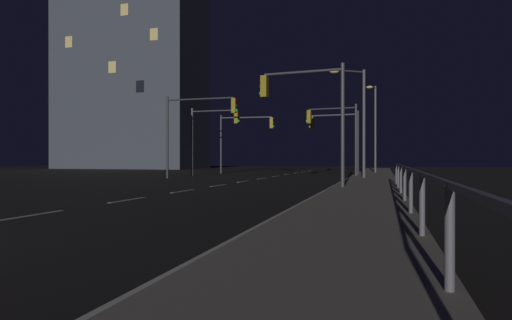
{
  "coord_description": "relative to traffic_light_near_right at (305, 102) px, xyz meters",
  "views": [
    {
      "loc": [
        7.88,
        -3.31,
        1.32
      ],
      "look_at": [
        -1.16,
        27.62,
        1.24
      ],
      "focal_mm": 30.75,
      "sensor_mm": 36.0,
      "label": 1
    }
  ],
  "objects": [
    {
      "name": "traffic_light_near_right",
      "position": [
        0.0,
        0.0,
        0.0
      ],
      "size": [
        3.8,
        0.55,
        5.19
      ],
      "color": "#38383D",
      "rests_on": "sidewalk_right"
    },
    {
      "name": "ground_plane",
      "position": [
        -4.59,
        2.09,
        -3.8
      ],
      "size": [
        112.0,
        112.0,
        0.0
      ],
      "primitive_type": "plane",
      "color": "black",
      "rests_on": "ground"
    },
    {
      "name": "lane_edge_line",
      "position": [
        0.94,
        7.09,
        -3.79
      ],
      "size": [
        0.14,
        53.0,
        0.01
      ],
      "color": "silver",
      "rests_on": "ground"
    },
    {
      "name": "traffic_light_far_right",
      "position": [
        -9.32,
        12.56,
        -0.09
      ],
      "size": [
        3.97,
        0.34,
        5.25
      ],
      "color": "#4C4C51",
      "rests_on": "ground"
    },
    {
      "name": "street_lamp_far_end",
      "position": [
        2.49,
        20.55,
        0.81
      ],
      "size": [
        0.83,
        1.4,
        7.52
      ],
      "color": "#4C4C51",
      "rests_on": "sidewalk_right"
    },
    {
      "name": "sidewalk_right",
      "position": [
        2.6,
        2.09,
        -3.73
      ],
      "size": [
        2.81,
        77.0,
        0.14
      ],
      "primitive_type": "cube",
      "color": "gray",
      "rests_on": "ground"
    },
    {
      "name": "building_distant",
      "position": [
        -30.46,
        35.04,
        12.02
      ],
      "size": [
        19.45,
        9.85,
        31.64
      ],
      "color": "#3D424C",
      "rests_on": "ground"
    },
    {
      "name": "street_lamp_corner",
      "position": [
        1.73,
        9.4,
        0.51
      ],
      "size": [
        2.09,
        1.51,
        6.8
      ],
      "color": "#4C4C51",
      "rests_on": "sidewalk_right"
    },
    {
      "name": "traffic_light_far_center",
      "position": [
        -8.62,
        8.1,
        0.17
      ],
      "size": [
        5.11,
        0.34,
        5.55
      ],
      "color": "#2D3033",
      "rests_on": "ground"
    },
    {
      "name": "barrier_fence",
      "position": [
        3.86,
        -7.14,
        -2.92
      ],
      "size": [
        0.09,
        20.63,
        0.98
      ],
      "color": "#59595E",
      "rests_on": "sidewalk_right"
    },
    {
      "name": "traffic_light_near_left",
      "position": [
        -8.74,
        18.71,
        -0.01
      ],
      "size": [
        4.96,
        0.68,
        5.29
      ],
      "color": "#38383D",
      "rests_on": "ground"
    },
    {
      "name": "traffic_light_mid_right",
      "position": [
        -0.21,
        13.03,
        -0.1
      ],
      "size": [
        3.7,
        0.58,
        5.06
      ],
      "color": "#38383D",
      "rests_on": "sidewalk_right"
    },
    {
      "name": "lane_markings_center",
      "position": [
        -4.59,
        5.59,
        -3.79
      ],
      "size": [
        0.14,
        50.0,
        0.01
      ],
      "color": "silver",
      "rests_on": "ground"
    },
    {
      "name": "traffic_light_mid_left",
      "position": [
        -0.34,
        15.42,
        -0.25
      ],
      "size": [
        3.9,
        0.64,
        4.82
      ],
      "color": "#2D3033",
      "rests_on": "sidewalk_right"
    }
  ]
}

